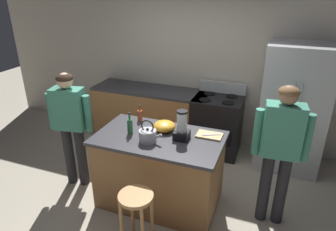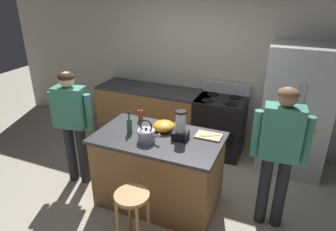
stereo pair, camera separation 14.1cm
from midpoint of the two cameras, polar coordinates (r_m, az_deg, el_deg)
ground_plane at (r=4.12m, az=-0.69°, el=-15.63°), size 14.00×14.00×0.00m
back_wall at (r=5.18m, az=8.10°, el=9.44°), size 8.00×0.10×2.70m
kitchen_island at (r=3.83m, az=-0.72°, el=-10.17°), size 1.51×0.88×0.94m
back_counter_run at (r=5.37m, az=-1.84°, el=0.25°), size 2.00×0.64×0.94m
refrigerator at (r=4.72m, az=23.74°, el=0.81°), size 0.90×0.73×1.87m
stove_range at (r=5.00m, az=10.42°, el=-1.88°), size 0.76×0.65×1.12m
person_by_island_left at (r=4.16m, az=-16.65°, el=-0.54°), size 0.60×0.29×1.60m
person_by_sink_right at (r=3.46m, az=21.28°, el=-5.51°), size 0.60×0.25×1.68m
bar_stool at (r=3.25m, az=-5.41°, el=-16.54°), size 0.36×0.36×0.67m
blender_appliance at (r=3.48m, az=3.55°, el=-2.28°), size 0.17×0.17×0.35m
bottle_cooking_sauce at (r=3.99m, az=-4.16°, el=0.17°), size 0.06×0.06×0.22m
bottle_olive_oil at (r=3.66m, az=-6.14°, el=-1.84°), size 0.07×0.07×0.28m
mixing_bowl at (r=3.71m, az=0.25°, el=-1.99°), size 0.27×0.27×0.12m
tea_kettle at (r=3.47m, az=-2.90°, el=-3.66°), size 0.28×0.20×0.27m
cutting_board at (r=3.63m, az=8.75°, el=-3.84°), size 0.30×0.20×0.02m
chef_knife at (r=3.62m, az=9.07°, el=-3.71°), size 0.21×0.12×0.01m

